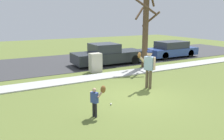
% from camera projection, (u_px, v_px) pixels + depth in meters
% --- Properties ---
extents(ground_plane, '(48.00, 48.00, 0.00)m').
position_uv_depth(ground_plane, '(101.00, 77.00, 12.29)').
color(ground_plane, olive).
extents(sidewalk_strip, '(36.00, 1.20, 0.06)m').
position_uv_depth(sidewalk_strip, '(100.00, 76.00, 12.37)').
color(sidewalk_strip, '#B2B2AD').
rests_on(sidewalk_strip, ground).
extents(road_surface, '(36.00, 6.80, 0.02)m').
position_uv_depth(road_surface, '(72.00, 62.00, 16.66)').
color(road_surface, '#38383A').
rests_on(road_surface, ground).
extents(person_adult, '(0.87, 0.58, 1.78)m').
position_uv_depth(person_adult, '(148.00, 65.00, 10.15)').
color(person_adult, brown).
rests_on(person_adult, ground).
extents(person_child, '(0.55, 0.33, 1.06)m').
position_uv_depth(person_child, '(97.00, 97.00, 7.28)').
color(person_child, black).
rests_on(person_child, ground).
extents(baseball, '(0.07, 0.07, 0.07)m').
position_uv_depth(baseball, '(111.00, 104.00, 8.39)').
color(baseball, white).
rests_on(baseball, ground).
extents(utility_cabinet, '(0.70, 0.53, 1.16)m').
position_uv_depth(utility_cabinet, '(95.00, 63.00, 13.40)').
color(utility_cabinet, beige).
rests_on(utility_cabinet, ground).
extents(street_tree_near, '(1.84, 1.88, 4.85)m').
position_uv_depth(street_tree_near, '(146.00, 28.00, 14.34)').
color(street_tree_near, brown).
rests_on(street_tree_near, ground).
extents(parked_pickup_dark, '(5.20, 1.95, 1.48)m').
position_uv_depth(parked_pickup_dark, '(108.00, 55.00, 15.67)').
color(parked_pickup_dark, '#23282D').
rests_on(parked_pickup_dark, road_surface).
extents(parked_wagon_blue, '(4.50, 1.80, 1.33)m').
position_uv_depth(parked_wagon_blue, '(171.00, 49.00, 18.45)').
color(parked_wagon_blue, '#2D478C').
rests_on(parked_wagon_blue, road_surface).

